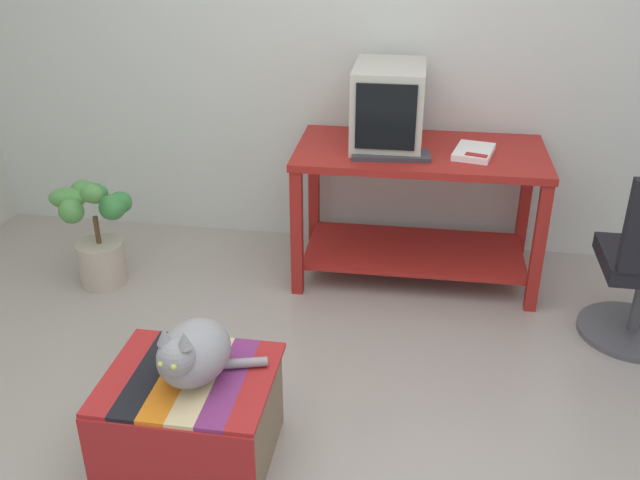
{
  "coord_description": "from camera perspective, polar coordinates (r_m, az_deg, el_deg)",
  "views": [
    {
      "loc": [
        0.39,
        -2.0,
        1.99
      ],
      "look_at": [
        -0.07,
        0.85,
        0.55
      ],
      "focal_mm": 39.7,
      "sensor_mm": 36.0,
      "label": 1
    }
  ],
  "objects": [
    {
      "name": "back_wall",
      "position": [
        4.13,
        3.76,
        16.85
      ],
      "size": [
        8.0,
        0.1,
        2.6
      ],
      "primitive_type": "cube",
      "color": "silver",
      "rests_on": "ground_plane"
    },
    {
      "name": "ground_plane",
      "position": [
        2.85,
        -1.42,
        -17.82
      ],
      "size": [
        14.0,
        14.0,
        0.0
      ],
      "primitive_type": "plane",
      "color": "#9E9389"
    },
    {
      "name": "ottoman_with_blanket",
      "position": [
        2.81,
        -10.23,
        -13.82
      ],
      "size": [
        0.62,
        0.54,
        0.38
      ],
      "color": "#7A664C",
      "rests_on": "ground_plane"
    },
    {
      "name": "tv_monitor",
      "position": [
        3.8,
        5.54,
        10.67
      ],
      "size": [
        0.37,
        0.51,
        0.43
      ],
      "rotation": [
        0.0,
        0.0,
        0.02
      ],
      "color": "#BCB7A8",
      "rests_on": "desk"
    },
    {
      "name": "cat",
      "position": [
        2.6,
        -10.25,
        -8.96
      ],
      "size": [
        0.4,
        0.37,
        0.28
      ],
      "rotation": [
        0.0,
        0.0,
        -0.16
      ],
      "color": "gray",
      "rests_on": "ottoman_with_blanket"
    },
    {
      "name": "keyboard",
      "position": [
        3.66,
        5.73,
        6.8
      ],
      "size": [
        0.41,
        0.19,
        0.02
      ],
      "primitive_type": "cube",
      "rotation": [
        0.0,
        0.0,
        0.1
      ],
      "color": "#333338",
      "rests_on": "desk"
    },
    {
      "name": "stapler",
      "position": [
        3.67,
        12.46,
        6.47
      ],
      "size": [
        0.12,
        0.07,
        0.04
      ],
      "primitive_type": "cube",
      "rotation": [
        0.0,
        0.0,
        1.27
      ],
      "color": "#A31E1E",
      "rests_on": "desk"
    },
    {
      "name": "book",
      "position": [
        3.76,
        12.29,
        6.95
      ],
      "size": [
        0.24,
        0.3,
        0.03
      ],
      "primitive_type": "cube",
      "rotation": [
        0.0,
        0.0,
        -0.21
      ],
      "color": "white",
      "rests_on": "desk"
    },
    {
      "name": "potted_plant",
      "position": [
        4.04,
        -17.54,
        0.51
      ],
      "size": [
        0.4,
        0.36,
        0.65
      ],
      "color": "#B7A893",
      "rests_on": "ground_plane"
    },
    {
      "name": "desk",
      "position": [
        3.89,
        7.91,
        3.95
      ],
      "size": [
        1.33,
        0.7,
        0.75
      ],
      "rotation": [
        0.0,
        0.0,
        0.02
      ],
      "color": "maroon",
      "rests_on": "ground_plane"
    }
  ]
}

